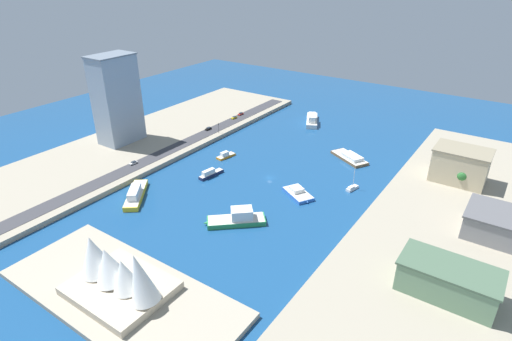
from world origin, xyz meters
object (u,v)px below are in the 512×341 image
Objects in this scene: suv_black at (208,129)px; traffic_light_waterfront at (218,127)px; pickup_red at (241,114)px; ferry_white_commuter at (312,119)px; office_block_beige at (460,165)px; warehouse_low_gray at (502,225)px; barge_flat_brown at (350,157)px; terminal_long_green at (448,280)px; ferry_green_doubledeck at (238,218)px; water_taxi_orange at (226,155)px; van_white at (133,163)px; ferry_yellow_fast at (136,194)px; tower_tall_glass at (117,99)px; catamaran_blue at (298,193)px; sailboat_small_white at (352,188)px; patrol_launch_navy at (211,173)px; taxi_yellow_cab at (234,118)px; opera_landmark at (116,273)px.

suv_black is 9.69m from traffic_light_waterfront.
ferry_white_commuter is at bearing -156.68° from pickup_red.
office_block_beige is 153.84m from suv_black.
barge_flat_brown is at bearing -26.39° from warehouse_low_gray.
ferry_green_doubledeck is at bearing 1.57° from terminal_long_green.
water_taxi_orange is 2.64× the size of van_white.
ferry_yellow_fast is (68.81, 100.70, 0.74)m from barge_flat_brown.
tower_tall_glass is at bearing 47.10° from traffic_light_waterfront.
pickup_red is (90.65, -75.73, 2.24)m from catamaran_blue.
tower_tall_glass reaches higher than ferry_green_doubledeck.
office_block_beige reaches higher than sailboat_small_white.
ferry_yellow_fast reaches higher than patrol_launch_navy.
ferry_yellow_fast is at bearing 102.23° from pickup_red.
barge_flat_brown is 63.77m from ferry_white_commuter.
patrol_launch_navy is 0.65× the size of barge_flat_brown.
ferry_white_commuter is (62.54, -75.78, 1.65)m from sailboat_small_white.
ferry_white_commuter reaches higher than taxi_yellow_cab.
patrol_launch_navy is at bearing 116.42° from pickup_red.
warehouse_low_gray is 181.00m from van_white.
tower_tall_glass reaches higher than sailboat_small_white.
water_taxi_orange is 74.44m from tower_tall_glass.
tower_tall_glass reaches higher than van_white.
water_taxi_orange is at bearing -129.09° from van_white.
van_white is (0.59, 91.99, -0.01)m from taxi_yellow_cab.
sailboat_small_white is 2.36× the size of suv_black.
traffic_light_waterfront is at bearing -64.26° from opera_landmark.
suv_black is (33.31, -23.72, 2.28)m from water_taxi_orange.
ferry_white_commuter reaches higher than catamaran_blue.
patrol_launch_navy is 63.17m from suv_black.
catamaran_blue is at bearing -100.06° from opera_landmark.
warehouse_low_gray is at bearing 171.39° from traffic_light_waterfront.
terminal_long_green is at bearing 77.40° from warehouse_low_gray.
warehouse_low_gray is at bearing 147.17° from ferry_white_commuter.
ferry_yellow_fast is 125.55m from pickup_red.
warehouse_low_gray is 0.75× the size of opera_landmark.
warehouse_low_gray is 4.25× the size of traffic_light_waterfront.
sailboat_small_white is at bearing 169.98° from traffic_light_waterfront.
ferry_green_doubledeck is (-32.93, 132.91, -0.15)m from ferry_white_commuter.
taxi_yellow_cab is at bearing -22.65° from sailboat_small_white.
barge_flat_brown is 3.95× the size of traffic_light_waterfront.
suv_black is (95.23, 14.91, 2.12)m from barge_flat_brown.
traffic_light_waterfront reaches higher than van_white.
pickup_red is 38.42m from traffic_light_waterfront.
tower_tall_glass is at bearing -40.10° from opera_landmark.
traffic_light_waterfront is (-41.42, -44.57, -22.32)m from tower_tall_glass.
ferry_green_doubledeck is 0.89× the size of warehouse_low_gray.
ferry_green_doubledeck is at bearing 103.92° from ferry_white_commuter.
patrol_launch_navy is 44.84m from van_white.
ferry_yellow_fast is at bearing 36.25° from catamaran_blue.
barge_flat_brown is at bearing 2.01° from office_block_beige.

